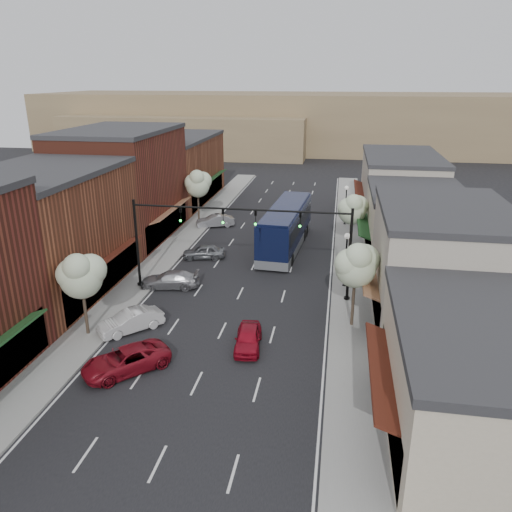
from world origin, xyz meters
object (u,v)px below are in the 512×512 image
at_px(signal_mast_left, 166,232).
at_px(lamp_post_far, 346,199).
at_px(signal_mast_right, 317,239).
at_px(parked_car_b, 131,321).
at_px(tree_left_far, 198,183).
at_px(tree_left_near, 81,274).
at_px(parked_car_d, 204,252).
at_px(lamp_post_near, 346,251).
at_px(parked_car_c, 170,280).
at_px(coach_bus, 286,227).
at_px(parked_car_a, 126,360).
at_px(tree_right_near, 357,264).
at_px(tree_right_far, 353,208).
at_px(red_hatchback, 248,338).
at_px(parked_car_e, 215,221).

distance_m(signal_mast_left, lamp_post_far, 24.14).
relative_size(signal_mast_right, parked_car_b, 1.96).
xyz_separation_m(signal_mast_right, tree_left_far, (-13.87, 17.95, -0.02)).
bearing_deg(tree_left_near, parked_car_d, 76.95).
distance_m(lamp_post_near, parked_car_c, 13.82).
xyz_separation_m(lamp_post_near, parked_car_c, (-13.42, -2.30, -2.35)).
bearing_deg(parked_car_b, coach_bus, 110.44).
height_order(signal_mast_left, parked_car_a, signal_mast_left).
xyz_separation_m(lamp_post_far, parked_car_c, (-13.42, -19.80, -2.35)).
height_order(tree_right_near, parked_car_a, tree_right_near).
bearing_deg(tree_right_far, coach_bus, -173.19).
relative_size(lamp_post_far, parked_car_c, 0.98).
bearing_deg(parked_car_c, parked_car_d, 164.13).
height_order(tree_left_far, lamp_post_near, tree_left_far).
bearing_deg(tree_right_far, parked_car_a, -118.19).
distance_m(lamp_post_far, parked_car_b, 30.30).
bearing_deg(red_hatchback, parked_car_e, 102.76).
bearing_deg(tree_left_far, signal_mast_left, -81.65).
distance_m(lamp_post_near, red_hatchback, 12.04).
relative_size(tree_left_far, parked_car_a, 1.26).
xyz_separation_m(tree_right_near, parked_car_b, (-14.16, -2.91, -3.76)).
bearing_deg(lamp_post_near, signal_mast_left, -169.44).
bearing_deg(parked_car_e, parked_car_c, -22.23).
height_order(lamp_post_near, red_hatchback, lamp_post_near).
bearing_deg(parked_car_c, coach_bus, 135.93).
relative_size(tree_left_near, lamp_post_far, 1.28).
bearing_deg(signal_mast_right, tree_right_near, -56.09).
height_order(tree_right_near, lamp_post_far, tree_right_near).
bearing_deg(lamp_post_near, parked_car_d, 160.13).
bearing_deg(parked_car_a, lamp_post_far, 113.91).
distance_m(tree_right_far, parked_car_b, 23.85).
distance_m(tree_left_near, lamp_post_far, 32.35).
height_order(tree_left_far, parked_car_c, tree_left_far).
distance_m(signal_mast_left, parked_car_c, 3.97).
bearing_deg(lamp_post_far, signal_mast_right, -96.22).
relative_size(tree_left_far, lamp_post_near, 1.38).
xyz_separation_m(tree_right_near, red_hatchback, (-6.29, -3.76, -3.80)).
bearing_deg(parked_car_b, tree_right_near, 55.87).
relative_size(lamp_post_near, parked_car_b, 1.06).
height_order(tree_right_far, tree_left_far, tree_left_far).
bearing_deg(parked_car_e, lamp_post_far, 77.68).
bearing_deg(parked_car_a, parked_car_c, 141.74).
xyz_separation_m(coach_bus, parked_car_a, (-6.41, -22.68, -1.45)).
height_order(tree_left_near, lamp_post_far, tree_left_near).
relative_size(parked_car_a, parked_car_b, 1.17).
distance_m(tree_left_near, parked_car_d, 15.90).
bearing_deg(signal_mast_right, lamp_post_near, 48.95).
relative_size(tree_left_near, parked_car_b, 1.36).
relative_size(tree_left_near, coach_bus, 0.42).
bearing_deg(signal_mast_right, signal_mast_left, 180.00).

